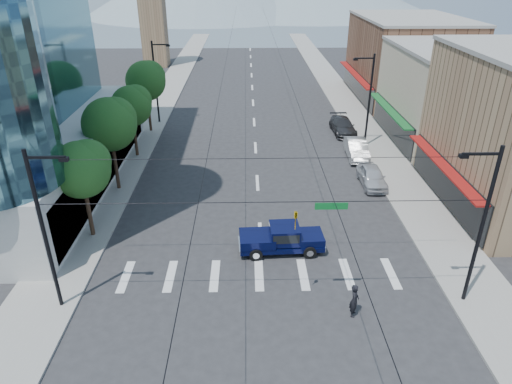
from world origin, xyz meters
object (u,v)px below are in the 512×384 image
pickup_truck (281,238)px  pedestrian (354,300)px  parked_car_mid (357,149)px  parked_car_far (343,126)px  parked_car_near (372,176)px

pickup_truck → pedestrian: 6.83m
pedestrian → parked_car_mid: bearing=1.5°
parked_car_far → parked_car_near: bearing=-92.1°
parked_car_near → parked_car_mid: size_ratio=0.92×
parked_car_mid → parked_car_far: (0.00, 6.70, -0.05)m
parked_car_near → parked_car_far: parked_car_near is taller
pedestrian → parked_car_far: (4.80, 28.05, -0.17)m
pedestrian → parked_car_far: size_ratio=0.35×
pickup_truck → pedestrian: size_ratio=2.87×
parked_car_near → parked_car_mid: bearing=89.7°
pickup_truck → parked_car_mid: bearing=59.0°
parked_car_mid → pedestrian: bearing=-100.3°
pickup_truck → parked_car_mid: 17.43m
parked_car_mid → pickup_truck: bearing=-115.5°
parked_car_near → parked_car_mid: 6.00m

